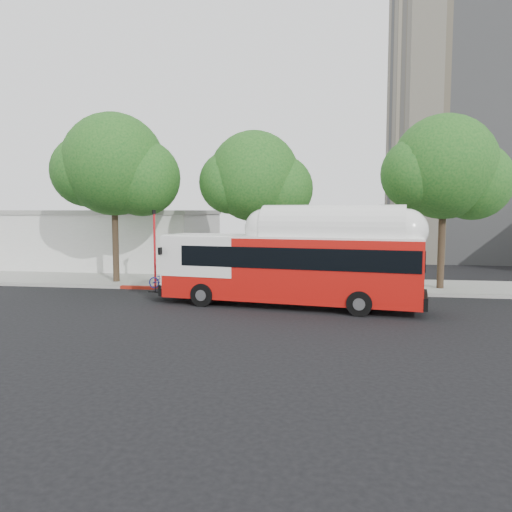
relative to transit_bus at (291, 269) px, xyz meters
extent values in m
plane|color=black|center=(-1.58, -0.18, -1.68)|extent=(120.00, 120.00, 0.00)
cube|color=gray|center=(-1.58, 6.32, -1.60)|extent=(60.00, 5.00, 0.15)
cube|color=gray|center=(-1.58, 3.72, -1.60)|extent=(60.00, 0.30, 0.15)
cube|color=maroon|center=(-4.58, 3.72, -1.60)|extent=(10.00, 0.32, 0.16)
cylinder|color=#2D2116|center=(-10.58, 5.32, 1.36)|extent=(0.36, 0.36, 6.08)
sphere|color=#154A18|center=(-10.58, 5.32, 5.16)|extent=(5.80, 5.80, 5.80)
sphere|color=#154A18|center=(-8.99, 5.52, 4.40)|extent=(4.35, 4.35, 4.35)
cylinder|color=#2D2116|center=(-2.58, 5.82, 1.04)|extent=(0.36, 0.36, 5.44)
sphere|color=#154A18|center=(-2.58, 5.82, 4.44)|extent=(5.00, 5.00, 5.00)
sphere|color=#154A18|center=(-1.21, 6.02, 3.76)|extent=(3.75, 3.75, 3.75)
cylinder|color=#2D2116|center=(7.42, 5.62, 1.20)|extent=(0.36, 0.36, 5.76)
sphere|color=#154A18|center=(7.42, 5.62, 4.80)|extent=(5.40, 5.40, 5.40)
sphere|color=#154A18|center=(8.90, 5.82, 4.08)|extent=(4.05, 4.05, 4.05)
cube|color=tan|center=(16.42, 27.82, 15.82)|extent=(18.00, 18.00, 35.00)
cube|color=silver|center=(-15.58, 13.82, 0.32)|extent=(16.00, 10.00, 4.00)
cube|color=gray|center=(-15.58, 13.82, 2.42)|extent=(16.20, 10.20, 0.30)
cube|color=#B6110C|center=(-0.08, 0.01, 0.01)|extent=(11.49, 4.12, 2.72)
cube|color=black|center=(0.38, -0.06, 0.57)|extent=(10.39, 4.00, 0.89)
cube|color=white|center=(-0.08, 0.01, 1.41)|extent=(11.48, 4.04, 0.09)
cube|color=white|center=(1.77, -0.27, 1.65)|extent=(6.22, 2.76, 0.52)
cube|color=black|center=(-6.16, 0.94, -1.21)|extent=(1.00, 1.78, 0.06)
imported|color=navy|center=(-6.16, 0.94, -0.76)|extent=(0.80, 1.68, 0.85)
cylinder|color=red|center=(-7.72, 3.97, 0.34)|extent=(0.12, 0.12, 4.04)
cube|color=black|center=(-7.72, 3.97, 2.46)|extent=(0.05, 0.40, 0.25)
camera|label=1|loc=(1.88, -21.68, 2.55)|focal=35.00mm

